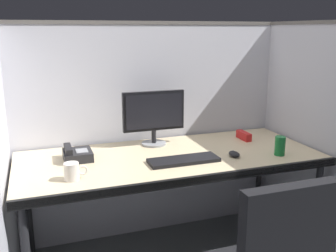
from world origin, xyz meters
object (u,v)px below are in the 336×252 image
object	(u,v)px
desk	(171,163)
red_stapler	(244,136)
computer_mouse	(234,154)
coffee_mug	(72,171)
keyboard_main	(184,160)
soda_can	(280,146)
monitor_center	(154,114)
desk_phone	(77,154)

from	to	relation	value
desk	red_stapler	distance (m)	0.65
computer_mouse	red_stapler	size ratio (longest dim) A/B	0.64
computer_mouse	coffee_mug	xyz separation A→B (m)	(-1.00, -0.06, 0.03)
keyboard_main	soda_can	size ratio (longest dim) A/B	3.52
desk	soda_can	xyz separation A→B (m)	(0.66, -0.21, 0.11)
computer_mouse	red_stapler	bearing A→B (deg)	51.60
monitor_center	coffee_mug	xyz separation A→B (m)	(-0.60, -0.47, -0.17)
computer_mouse	desk	bearing A→B (deg)	158.31
coffee_mug	desk_phone	xyz separation A→B (m)	(0.06, 0.33, -0.01)
keyboard_main	computer_mouse	distance (m)	0.34
desk	keyboard_main	world-z (taller)	keyboard_main
monitor_center	keyboard_main	size ratio (longest dim) A/B	1.00
computer_mouse	desk_phone	bearing A→B (deg)	163.92
soda_can	monitor_center	bearing A→B (deg)	144.92
keyboard_main	red_stapler	xyz separation A→B (m)	(0.59, 0.31, 0.02)
red_stapler	soda_can	xyz separation A→B (m)	(0.03, -0.39, 0.03)
soda_can	desk_phone	distance (m)	1.27
keyboard_main	desk_phone	distance (m)	0.66
red_stapler	soda_can	world-z (taller)	soda_can
monitor_center	computer_mouse	size ratio (longest dim) A/B	4.48
keyboard_main	coffee_mug	world-z (taller)	coffee_mug
monitor_center	keyboard_main	world-z (taller)	monitor_center
red_stapler	desk_phone	bearing A→B (deg)	-177.52
desk	desk_phone	size ratio (longest dim) A/B	10.00
monitor_center	soda_can	distance (m)	0.85
desk	coffee_mug	distance (m)	0.67
soda_can	coffee_mug	bearing A→B (deg)	179.52
desk	red_stapler	world-z (taller)	red_stapler
monitor_center	soda_can	size ratio (longest dim) A/B	3.52
desk	soda_can	distance (m)	0.70
monitor_center	computer_mouse	world-z (taller)	monitor_center
monitor_center	soda_can	world-z (taller)	monitor_center
coffee_mug	desk	bearing A→B (deg)	17.75
monitor_center	desk_phone	distance (m)	0.59
computer_mouse	coffee_mug	bearing A→B (deg)	-176.82
monitor_center	soda_can	xyz separation A→B (m)	(0.69, -0.48, -0.15)
coffee_mug	desk_phone	size ratio (longest dim) A/B	0.66
desk	coffee_mug	bearing A→B (deg)	-162.25
red_stapler	desk	bearing A→B (deg)	-164.21
keyboard_main	computer_mouse	world-z (taller)	computer_mouse
red_stapler	desk_phone	distance (m)	1.20
monitor_center	computer_mouse	distance (m)	0.61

